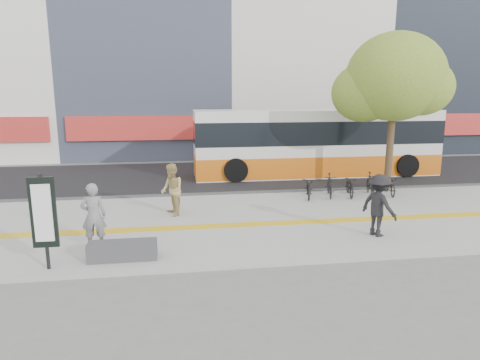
{
  "coord_description": "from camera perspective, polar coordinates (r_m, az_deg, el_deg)",
  "views": [
    {
      "loc": [
        -1.2,
        -10.82,
        3.97
      ],
      "look_at": [
        0.7,
        2.0,
        1.26
      ],
      "focal_mm": 31.03,
      "sensor_mm": 36.0,
      "label": 1
    }
  ],
  "objects": [
    {
      "name": "ground",
      "position": [
        11.59,
        -1.99,
        -8.23
      ],
      "size": [
        120.0,
        120.0,
        0.0
      ],
      "primitive_type": "plane",
      "color": "#61615D",
      "rests_on": "ground"
    },
    {
      "name": "sidewalk",
      "position": [
        12.99,
        -2.75,
        -5.81
      ],
      "size": [
        40.0,
        7.0,
        0.08
      ],
      "primitive_type": "cube",
      "color": "gray",
      "rests_on": "ground"
    },
    {
      "name": "tactile_strip",
      "position": [
        12.5,
        -2.52,
        -6.3
      ],
      "size": [
        40.0,
        0.45,
        0.01
      ],
      "primitive_type": "cube",
      "color": "gold",
      "rests_on": "sidewalk"
    },
    {
      "name": "street",
      "position": [
        20.24,
        -4.87,
        0.55
      ],
      "size": [
        40.0,
        8.0,
        0.06
      ],
      "primitive_type": "cube",
      "color": "black",
      "rests_on": "ground"
    },
    {
      "name": "curb",
      "position": [
        16.34,
        -3.98,
        -2.02
      ],
      "size": [
        40.0,
        0.25,
        0.14
      ],
      "primitive_type": "cube",
      "color": "#373739",
      "rests_on": "ground"
    },
    {
      "name": "bench",
      "position": [
        10.39,
        -15.82,
        -9.31
      ],
      "size": [
        1.6,
        0.45,
        0.45
      ],
      "primitive_type": "cube",
      "color": "#373739",
      "rests_on": "sidewalk"
    },
    {
      "name": "signboard",
      "position": [
        10.12,
        -25.41,
        -4.25
      ],
      "size": [
        0.55,
        0.1,
        2.2
      ],
      "color": "black",
      "rests_on": "sidewalk"
    },
    {
      "name": "street_tree",
      "position": [
        17.75,
        20.27,
        12.87
      ],
      "size": [
        4.4,
        3.8,
        6.31
      ],
      "color": "#3E2C1C",
      "rests_on": "sidewalk"
    },
    {
      "name": "bus",
      "position": [
        20.56,
        10.42,
        4.83
      ],
      "size": [
        11.8,
        2.8,
        3.14
      ],
      "color": "silver",
      "rests_on": "street"
    },
    {
      "name": "bicycle_row",
      "position": [
        16.55,
        14.9,
        -0.72
      ],
      "size": [
        4.2,
        1.59,
        0.88
      ],
      "color": "black",
      "rests_on": "sidewalk"
    },
    {
      "name": "seated_woman",
      "position": [
        11.19,
        -19.49,
        -4.65
      ],
      "size": [
        0.65,
        0.46,
        1.7
      ],
      "primitive_type": "imported",
      "rotation": [
        0.0,
        0.0,
        3.22
      ],
      "color": "black",
      "rests_on": "sidewalk"
    },
    {
      "name": "pedestrian_tan",
      "position": [
        13.52,
        -9.34,
        -1.34
      ],
      "size": [
        0.87,
        0.98,
        1.7
      ],
      "primitive_type": "imported",
      "rotation": [
        0.0,
        0.0,
        -1.26
      ],
      "color": "tan",
      "rests_on": "sidewalk"
    },
    {
      "name": "pedestrian_dark",
      "position": [
        12.08,
        18.56,
        -3.31
      ],
      "size": [
        1.05,
        1.29,
        1.73
      ],
      "primitive_type": "imported",
      "rotation": [
        0.0,
        0.0,
        2.0
      ],
      "color": "black",
      "rests_on": "sidewalk"
    }
  ]
}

